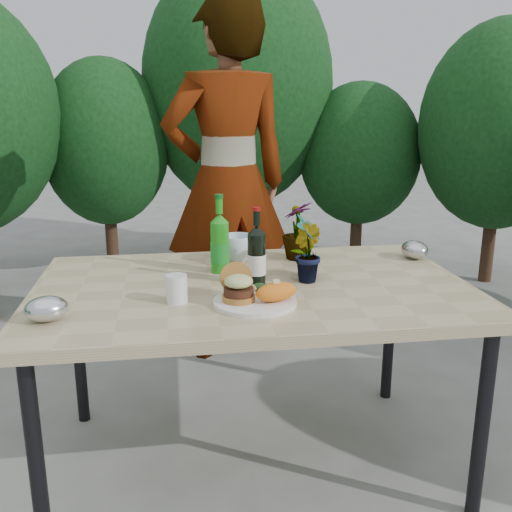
{
  "coord_description": "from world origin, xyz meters",
  "views": [
    {
      "loc": [
        -0.28,
        -1.99,
        1.41
      ],
      "look_at": [
        0.0,
        -0.08,
        0.88
      ],
      "focal_mm": 40.0,
      "sensor_mm": 36.0,
      "label": 1
    }
  ],
  "objects": [
    {
      "name": "plastic_cup",
      "position": [
        -0.28,
        -0.16,
        0.8
      ],
      "size": [
        0.07,
        0.07,
        0.09
      ],
      "primitive_type": "cylinder",
      "color": "white",
      "rests_on": "patio_table"
    },
    {
      "name": "burger_stack",
      "position": [
        -0.08,
        -0.19,
        0.81
      ],
      "size": [
        0.11,
        0.16,
        0.11
      ],
      "color": "#B7722D",
      "rests_on": "dinner_plate"
    },
    {
      "name": "person",
      "position": [
        0.02,
        1.09,
        0.97
      ],
      "size": [
        0.79,
        0.61,
        1.95
      ],
      "primitive_type": "imported",
      "rotation": [
        0.0,
        0.0,
        3.35
      ],
      "color": "#8B5C45",
      "rests_on": "ground"
    },
    {
      "name": "sparkling_water",
      "position": [
        -0.11,
        0.18,
        0.86
      ],
      "size": [
        0.08,
        0.08,
        0.31
      ],
      "rotation": [
        0.0,
        0.0,
        0.4
      ],
      "color": "#1D8E19",
      "rests_on": "patio_table"
    },
    {
      "name": "foil_packet_left",
      "position": [
        -0.68,
        -0.27,
        0.79
      ],
      "size": [
        0.16,
        0.14,
        0.08
      ],
      "primitive_type": "ellipsoid",
      "rotation": [
        0.0,
        0.0,
        0.26
      ],
      "color": "silver",
      "rests_on": "patio_table"
    },
    {
      "name": "shrub_hedge",
      "position": [
        0.09,
        1.78,
        1.21
      ],
      "size": [
        6.74,
        5.28,
        2.58
      ],
      "color": "#382316",
      "rests_on": "ground"
    },
    {
      "name": "blue_bowl",
      "position": [
        -0.02,
        0.32,
        0.81
      ],
      "size": [
        0.17,
        0.17,
        0.11
      ],
      "primitive_type": "imported",
      "rotation": [
        0.0,
        0.0,
        0.16
      ],
      "color": "white",
      "rests_on": "patio_table"
    },
    {
      "name": "grilled_veg",
      "position": [
        -0.01,
        -0.12,
        0.78
      ],
      "size": [
        0.08,
        0.05,
        0.03
      ],
      "color": "olive",
      "rests_on": "dinner_plate"
    },
    {
      "name": "wine_bottle",
      "position": [
        0.01,
        0.0,
        0.86
      ],
      "size": [
        0.07,
        0.07,
        0.29
      ],
      "rotation": [
        0.0,
        0.0,
        0.19
      ],
      "color": "black",
      "rests_on": "patio_table"
    },
    {
      "name": "patio_table",
      "position": [
        0.0,
        0.0,
        0.69
      ],
      "size": [
        1.6,
        1.0,
        0.75
      ],
      "color": "tan",
      "rests_on": "ground"
    },
    {
      "name": "seedling_right",
      "position": [
        0.24,
        0.32,
        0.87
      ],
      "size": [
        0.2,
        0.2,
        0.25
      ],
      "primitive_type": "imported",
      "rotation": [
        0.0,
        0.0,
        3.92
      ],
      "color": "#25591E",
      "rests_on": "patio_table"
    },
    {
      "name": "foil_packet_right",
      "position": [
        0.74,
        0.25,
        0.79
      ],
      "size": [
        0.13,
        0.15,
        0.08
      ],
      "primitive_type": "ellipsoid",
      "rotation": [
        0.0,
        0.0,
        1.72
      ],
      "color": "#B2B5B9",
      "rests_on": "patio_table"
    },
    {
      "name": "ground",
      "position": [
        0.0,
        0.0,
        0.0
      ],
      "size": [
        80.0,
        80.0,
        0.0
      ],
      "primitive_type": "plane",
      "color": "slate",
      "rests_on": "ground"
    },
    {
      "name": "sweet_potato",
      "position": [
        0.04,
        -0.23,
        0.8
      ],
      "size": [
        0.17,
        0.12,
        0.06
      ],
      "primitive_type": "ellipsoid",
      "rotation": [
        0.0,
        0.0,
        0.35
      ],
      "color": "orange",
      "rests_on": "dinner_plate"
    },
    {
      "name": "dinner_plate",
      "position": [
        -0.02,
        -0.21,
        0.76
      ],
      "size": [
        0.28,
        0.28,
        0.01
      ],
      "primitive_type": "cylinder",
      "color": "white",
      "rests_on": "patio_table"
    },
    {
      "name": "seedling_mid",
      "position": [
        0.2,
        0.01,
        0.86
      ],
      "size": [
        0.12,
        0.14,
        0.22
      ],
      "primitive_type": "imported",
      "rotation": [
        0.0,
        0.0,
        1.82
      ],
      "color": "#28531C",
      "rests_on": "patio_table"
    },
    {
      "name": "seedling_left",
      "position": [
        0.22,
        0.07,
        0.87
      ],
      "size": [
        0.14,
        0.15,
        0.24
      ],
      "primitive_type": "imported",
      "rotation": [
        0.0,
        0.0,
        0.95
      ],
      "color": "#215C1F",
      "rests_on": "patio_table"
    }
  ]
}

